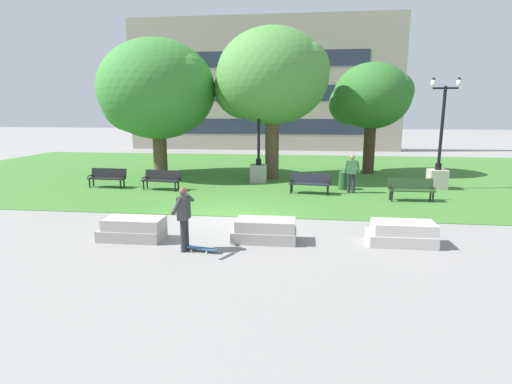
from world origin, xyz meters
The scene contains 19 objects.
ground_plane centered at (0.00, 0.00, 0.00)m, with size 140.00×140.00×0.00m, color gray.
grass_lawn centered at (0.00, 10.00, 0.01)m, with size 40.00×20.00×0.02m, color #3D752D.
concrete_block_center centered at (-2.43, -2.76, 0.31)m, with size 1.81×0.90×0.64m.
concrete_block_left centered at (1.33, -2.45, 0.31)m, with size 1.80×0.90×0.64m.
concrete_block_right centered at (5.12, -2.27, 0.31)m, with size 1.80×0.90×0.64m.
person_skateboarder centered at (-0.69, -3.48, 0.98)m, with size 0.27×1.54×1.71m.
skateboard centered at (-0.27, -3.51, 0.09)m, with size 1.04×0.39×0.14m.
park_bench_near_left centered at (6.76, 3.38, 0.54)m, with size 1.81×0.57×0.90m.
park_bench_near_right centered at (2.66, 4.33, 0.54)m, with size 1.85×0.76×0.90m.
park_bench_far_left centered at (-4.15, 4.36, 0.54)m, with size 1.86×0.77×0.90m.
park_bench_far_right centered at (-6.94, 4.62, 0.54)m, with size 1.83×0.63×0.90m.
lamp_post_left centered at (8.64, 6.20, 1.05)m, with size 1.32×0.80×5.11m.
lamp_post_center centered at (0.08, 6.93, 0.99)m, with size 1.32×0.80×4.72m.
tree_near_right centered at (6.09, 10.73, 4.38)m, with size 4.58×4.36×6.29m.
tree_near_left centered at (-5.69, 8.25, 4.69)m, with size 6.59×6.27×7.41m.
tree_far_right centered at (0.59, 8.19, 5.29)m, with size 6.11×5.82×7.83m.
trash_bin centered at (4.25, 5.46, 0.50)m, with size 0.49×0.49×0.96m.
person_bystander_near_lawn centered at (4.50, 4.66, 0.98)m, with size 0.73×0.29×1.71m.
building_facade_distant centered at (-1.57, 24.50, 5.99)m, with size 25.26×1.03×11.98m.
Camera 1 is at (2.38, -13.23, 3.63)m, focal length 28.00 mm.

